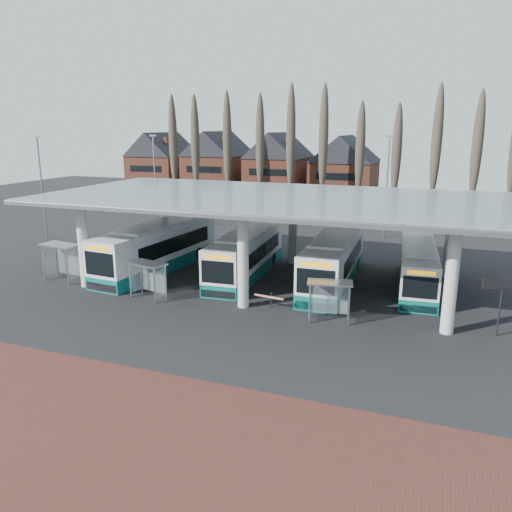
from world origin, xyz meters
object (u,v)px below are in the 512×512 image
(shelter_0, at_px, (63,254))
(bus_0, at_px, (159,248))
(bus_2, at_px, (334,260))
(shelter_2, at_px, (330,292))
(bus_3, at_px, (418,268))
(shelter_1, at_px, (149,272))
(bus_1, at_px, (246,254))

(shelter_0, bearing_deg, bus_0, 53.74)
(bus_2, relative_size, shelter_2, 4.56)
(bus_3, xyz_separation_m, shelter_1, (-16.45, -8.46, 0.33))
(shelter_0, relative_size, shelter_1, 1.11)
(shelter_1, distance_m, shelter_2, 11.98)
(bus_2, bearing_deg, bus_1, -179.89)
(bus_0, bearing_deg, shelter_1, -59.24)
(bus_2, bearing_deg, bus_0, -176.92)
(bus_3, relative_size, shelter_0, 3.53)
(bus_0, xyz_separation_m, shelter_0, (-5.02, -5.03, 0.26))
(bus_1, xyz_separation_m, shelter_0, (-12.10, -6.00, 0.40))
(bus_2, bearing_deg, bus_3, 7.89)
(bus_0, distance_m, bus_2, 13.79)
(bus_3, distance_m, shelter_1, 18.50)
(bus_1, distance_m, shelter_2, 10.66)
(bus_0, xyz_separation_m, bus_3, (19.49, 2.19, -0.30))
(bus_0, distance_m, bus_1, 7.15)
(bus_0, height_order, bus_1, bus_0)
(bus_1, distance_m, bus_2, 6.66)
(shelter_0, height_order, shelter_1, shelter_0)
(shelter_0, bearing_deg, shelter_2, 5.46)
(bus_3, bearing_deg, shelter_1, -156.90)
(bus_0, xyz_separation_m, shelter_1, (3.04, -6.27, 0.03))
(shelter_1, bearing_deg, bus_0, 129.11)
(bus_1, bearing_deg, bus_3, 2.17)
(bus_2, distance_m, bus_3, 5.83)
(bus_1, bearing_deg, shelter_0, -157.09)
(bus_0, distance_m, shelter_2, 16.23)
(bus_1, xyz_separation_m, bus_2, (6.66, 0.23, 0.08))
(shelter_2, bearing_deg, bus_3, 49.75)
(bus_3, xyz_separation_m, shelter_0, (-24.50, -7.23, 0.56))
(bus_3, bearing_deg, bus_1, -178.48)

